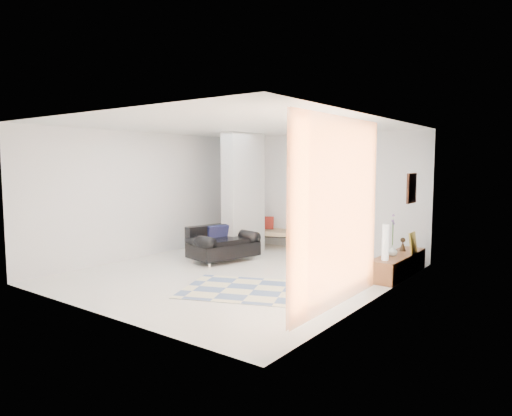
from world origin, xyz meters
The scene contains 17 objects.
floor centered at (0.00, 0.00, 0.00)m, with size 6.00×6.00×0.00m, color silver.
ceiling centered at (0.00, 0.00, 2.80)m, with size 6.00×6.00×0.00m, color white.
wall_back centered at (0.00, 3.00, 1.40)m, with size 6.00×6.00×0.00m, color silver.
wall_front centered at (0.00, -3.00, 1.40)m, with size 6.00×6.00×0.00m, color silver.
wall_left centered at (-2.75, 0.00, 1.40)m, with size 6.00×6.00×0.00m, color silver.
wall_right centered at (2.75, 0.00, 1.40)m, with size 6.00×6.00×0.00m, color silver.
partition_column centered at (-1.10, 1.60, 1.40)m, with size 0.35×1.20×2.80m, color #9EA2A4.
hallway_door centered at (-2.10, 2.96, 1.02)m, with size 0.85×0.06×2.04m, color beige.
curtain centered at (2.67, -1.15, 1.45)m, with size 2.55×2.55×0.00m, color #FF8D43.
wall_art centered at (2.72, 1.70, 1.65)m, with size 0.04×0.45×0.55m, color #3B1B10.
media_console centered at (2.52, 1.70, 0.20)m, with size 0.45×1.86×0.80m.
loveseat centered at (-1.02, 0.73, 0.36)m, with size 1.16×1.60×0.76m.
daybed centered at (-1.43, 2.46, 0.41)m, with size 2.04×1.47×0.77m.
area_rug centered at (0.95, -0.76, 0.01)m, with size 2.32×1.55×0.01m, color beige.
cylinder_lamp centered at (2.50, 1.05, 0.72)m, with size 0.12×0.12×0.63m, color white.
bronze_figurine centered at (2.47, 2.07, 0.53)m, with size 0.13×0.13×0.26m, color black, non-canonical shape.
vase centered at (2.47, 1.49, 0.50)m, with size 0.19×0.19×0.20m, color white.
Camera 1 is at (5.37, -6.69, 2.10)m, focal length 32.00 mm.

